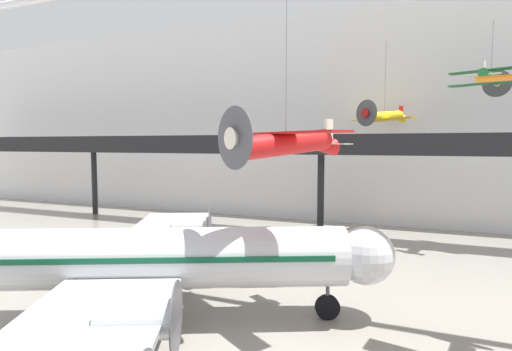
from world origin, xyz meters
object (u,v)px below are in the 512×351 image
suspended_plane_red_highwing (286,143)px  suspended_plane_yellow_lowwing (384,117)px  airliner_silver_main (114,260)px  suspended_plane_green_biplane (491,78)px

suspended_plane_red_highwing → suspended_plane_yellow_lowwing: suspended_plane_yellow_lowwing is taller
airliner_silver_main → suspended_plane_green_biplane: suspended_plane_green_biplane is taller
suspended_plane_green_biplane → airliner_silver_main: bearing=159.7°
suspended_plane_red_highwing → suspended_plane_green_biplane: 24.17m
airliner_silver_main → suspended_plane_red_highwing: suspended_plane_red_highwing is taller
airliner_silver_main → suspended_plane_red_highwing: (8.09, 3.60, 6.01)m
suspended_plane_red_highwing → suspended_plane_yellow_lowwing: (3.12, 23.92, 2.73)m
suspended_plane_yellow_lowwing → suspended_plane_green_biplane: 10.08m
suspended_plane_red_highwing → suspended_plane_green_biplane: bearing=-177.9°
suspended_plane_red_highwing → suspended_plane_green_biplane: suspended_plane_green_biplane is taller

